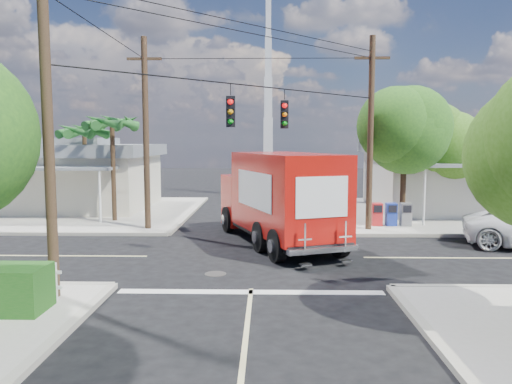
{
  "coord_description": "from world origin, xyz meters",
  "views": [
    {
      "loc": [
        0.47,
        -18.01,
        4.25
      ],
      "look_at": [
        0.0,
        2.0,
        2.2
      ],
      "focal_mm": 35.0,
      "sensor_mm": 36.0,
      "label": 1
    }
  ],
  "objects": [
    {
      "name": "ground",
      "position": [
        0.0,
        0.0,
        0.0
      ],
      "size": [
        120.0,
        120.0,
        0.0
      ],
      "primitive_type": "plane",
      "color": "black",
      "rests_on": "ground"
    },
    {
      "name": "sidewalk_ne",
      "position": [
        10.88,
        10.88,
        0.07
      ],
      "size": [
        14.12,
        14.12,
        0.14
      ],
      "color": "#AAA499",
      "rests_on": "ground"
    },
    {
      "name": "sidewalk_nw",
      "position": [
        -10.88,
        10.88,
        0.07
      ],
      "size": [
        14.12,
        14.12,
        0.14
      ],
      "color": "#AAA499",
      "rests_on": "ground"
    },
    {
      "name": "road_markings",
      "position": [
        0.0,
        -1.47,
        0.01
      ],
      "size": [
        32.0,
        32.0,
        0.01
      ],
      "color": "beige",
      "rests_on": "ground"
    },
    {
      "name": "building_ne",
      "position": [
        12.5,
        11.97,
        2.32
      ],
      "size": [
        11.8,
        10.2,
        4.5
      ],
      "color": "beige",
      "rests_on": "sidewalk_ne"
    },
    {
      "name": "building_nw",
      "position": [
        -12.0,
        12.46,
        2.22
      ],
      "size": [
        10.8,
        10.2,
        4.3
      ],
      "color": "beige",
      "rests_on": "sidewalk_nw"
    },
    {
      "name": "radio_tower",
      "position": [
        0.5,
        20.0,
        5.64
      ],
      "size": [
        0.8,
        0.8,
        17.0
      ],
      "color": "silver",
      "rests_on": "ground"
    },
    {
      "name": "tree_ne_front",
      "position": [
        7.21,
        6.76,
        4.77
      ],
      "size": [
        4.21,
        4.14,
        6.66
      ],
      "color": "#422D1C",
      "rests_on": "sidewalk_ne"
    },
    {
      "name": "tree_ne_back",
      "position": [
        9.81,
        8.96,
        4.19
      ],
      "size": [
        3.77,
        3.66,
        5.82
      ],
      "color": "#422D1C",
      "rests_on": "sidewalk_ne"
    },
    {
      "name": "palm_nw_front",
      "position": [
        -7.5,
        7.5,
        5.04
      ],
      "size": [
        3.01,
        3.08,
        5.59
      ],
      "color": "#422D1C",
      "rests_on": "sidewalk_nw"
    },
    {
      "name": "palm_nw_back",
      "position": [
        -9.5,
        9.0,
        4.67
      ],
      "size": [
        3.01,
        3.08,
        5.19
      ],
      "color": "#422D1C",
      "rests_on": "sidewalk_nw"
    },
    {
      "name": "utility_poles",
      "position": [
        -1.58,
        1.6,
        4.67
      ],
      "size": [
        12.0,
        10.68,
        9.0
      ],
      "color": "#473321",
      "rests_on": "ground"
    },
    {
      "name": "vending_boxes",
      "position": [
        6.5,
        6.2,
        0.69
      ],
      "size": [
        1.9,
        0.5,
        1.1
      ],
      "color": "red",
      "rests_on": "sidewalk_ne"
    },
    {
      "name": "delivery_truck",
      "position": [
        0.93,
        2.41,
        1.91
      ],
      "size": [
        5.41,
        9.04,
        3.77
      ],
      "color": "black",
      "rests_on": "ground"
    }
  ]
}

